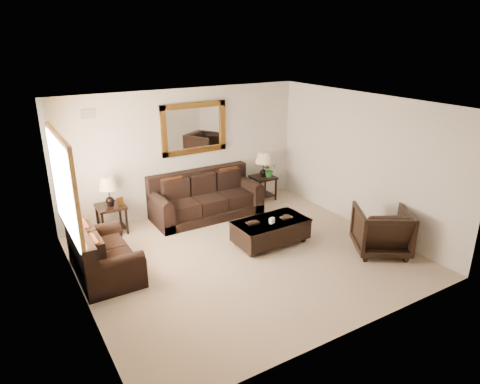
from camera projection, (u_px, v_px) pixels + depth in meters
room at (245, 185)px, 7.20m from camera, size 5.51×5.01×2.71m
window at (65, 186)px, 6.55m from camera, size 0.07×1.96×1.66m
mirror at (194, 128)px, 9.12m from camera, size 1.50×0.06×1.10m
air_vent at (88, 114)px, 7.93m from camera, size 0.25×0.02×0.18m
sofa at (205, 200)px, 9.30m from camera, size 2.34×1.01×0.96m
loveseat at (102, 257)px, 6.97m from camera, size 0.91×1.53×0.86m
end_table_left at (109, 197)px, 8.32m from camera, size 0.53×0.53×1.18m
end_table_right at (263, 169)px, 10.07m from camera, size 0.52×0.52×1.15m
coffee_table at (271, 229)px, 8.03m from camera, size 1.41×0.78×0.59m
armchair at (382, 228)px, 7.66m from camera, size 1.23×1.21×0.94m
potted_plant at (269, 171)px, 10.06m from camera, size 0.31×0.34×0.26m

